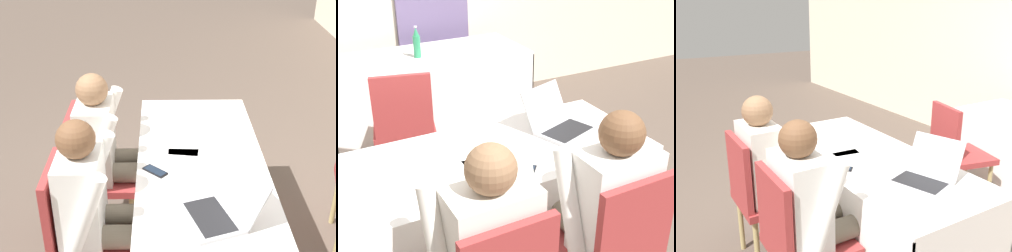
{
  "view_description": "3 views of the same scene",
  "coord_description": "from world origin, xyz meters",
  "views": [
    {
      "loc": [
        2.32,
        -0.23,
        2.21
      ],
      "look_at": [
        0.0,
        -0.2,
        1.0
      ],
      "focal_mm": 50.0,
      "sensor_mm": 36.0,
      "label": 1
    },
    {
      "loc": [
        -0.95,
        -1.97,
        1.97
      ],
      "look_at": [
        0.0,
        -0.2,
        1.0
      ],
      "focal_mm": 50.0,
      "sensor_mm": 36.0,
      "label": 2
    },
    {
      "loc": [
        1.94,
        -1.38,
        1.72
      ],
      "look_at": [
        0.0,
        -0.2,
        1.0
      ],
      "focal_mm": 40.0,
      "sensor_mm": 36.0,
      "label": 3
    }
  ],
  "objects": [
    {
      "name": "paper_centre_table",
      "position": [
        -0.06,
        -0.05,
        0.75
      ],
      "size": [
        0.23,
        0.31,
        0.0
      ],
      "rotation": [
        0.0,
        0.0,
        -0.05
      ],
      "color": "white",
      "rests_on": "conference_table_near"
    },
    {
      "name": "paper_beside_laptop",
      "position": [
        -0.2,
        -0.15,
        0.75
      ],
      "size": [
        0.25,
        0.32,
        0.0
      ],
      "rotation": [
        0.0,
        0.0,
        -0.15
      ],
      "color": "white",
      "rests_on": "conference_table_near"
    },
    {
      "name": "ground_plane",
      "position": [
        0.0,
        0.0,
        0.0
      ],
      "size": [
        24.0,
        24.0,
        0.0
      ],
      "primitive_type": "plane",
      "color": "brown"
    },
    {
      "name": "person_white_shirt",
      "position": [
        0.31,
        -0.58,
        0.68
      ],
      "size": [
        0.5,
        0.52,
        1.19
      ],
      "rotation": [
        0.0,
        0.0,
        3.14
      ],
      "color": "#665B4C",
      "rests_on": "ground_plane"
    },
    {
      "name": "chair_far_spare",
      "position": [
        -0.17,
        1.05,
        0.52
      ],
      "size": [
        0.53,
        0.53,
        0.93
      ],
      "rotation": [
        0.0,
        0.0,
        2.9
      ],
      "color": "tan",
      "rests_on": "ground_plane"
    },
    {
      "name": "cell_phone",
      "position": [
        0.08,
        -0.27,
        0.75
      ],
      "size": [
        0.14,
        0.15,
        0.01
      ],
      "rotation": [
        0.0,
        0.0,
        -0.74
      ],
      "color": "black",
      "rests_on": "conference_table_near"
    },
    {
      "name": "conference_table_near",
      "position": [
        0.0,
        0.0,
        0.56
      ],
      "size": [
        1.79,
        0.75,
        0.75
      ],
      "color": "white",
      "rests_on": "ground_plane"
    },
    {
      "name": "person_checkered_shirt",
      "position": [
        -0.31,
        -0.58,
        0.68
      ],
      "size": [
        0.5,
        0.52,
        1.19
      ],
      "rotation": [
        0.0,
        0.0,
        3.14
      ],
      "color": "#665B4C",
      "rests_on": "ground_plane"
    },
    {
      "name": "laptop",
      "position": [
        0.49,
        0.05,
        0.79
      ],
      "size": [
        0.42,
        0.44,
        0.24
      ],
      "rotation": [
        0.0,
        0.0,
        0.33
      ],
      "color": "#B7B7BC",
      "rests_on": "conference_table_near"
    },
    {
      "name": "chair_near_left",
      "position": [
        -0.31,
        -0.68,
        0.52
      ],
      "size": [
        0.44,
        0.44,
        0.93
      ],
      "rotation": [
        0.0,
        0.0,
        3.14
      ],
      "color": "tan",
      "rests_on": "ground_plane"
    },
    {
      "name": "chair_near_right",
      "position": [
        0.31,
        -0.68,
        0.52
      ],
      "size": [
        0.44,
        0.44,
        0.93
      ],
      "rotation": [
        0.0,
        0.0,
        3.14
      ],
      "color": "tan",
      "rests_on": "ground_plane"
    }
  ]
}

